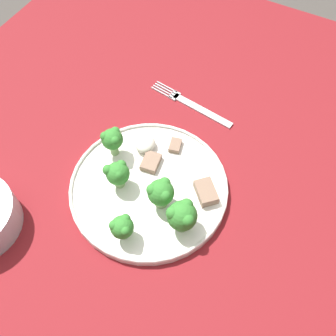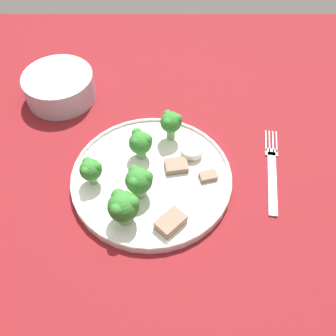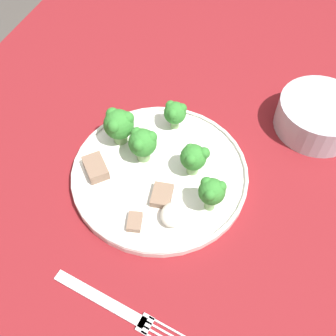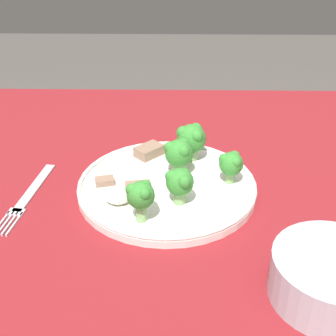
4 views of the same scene
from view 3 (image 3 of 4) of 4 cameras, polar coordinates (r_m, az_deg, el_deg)
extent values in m
plane|color=#4C4742|center=(1.36, 2.06, -19.28)|extent=(8.00, 8.00, 0.00)
cube|color=maroon|center=(0.67, 3.95, -0.42)|extent=(1.35, 1.00, 0.03)
cylinder|color=brown|center=(1.46, -6.28, 14.19)|extent=(0.06, 0.06, 0.74)
cylinder|color=white|center=(0.64, -1.19, -0.87)|extent=(0.28, 0.28, 0.01)
torus|color=white|center=(0.63, -1.21, -0.40)|extent=(0.28, 0.28, 0.01)
cube|color=silver|center=(0.56, -9.89, -18.15)|extent=(0.03, 0.14, 0.00)
cube|color=silver|center=(0.54, -3.34, -21.68)|extent=(0.03, 0.02, 0.00)
cube|color=silver|center=(0.54, -0.43, -22.73)|extent=(0.01, 0.05, 0.00)
cube|color=silver|center=(0.54, -0.07, -22.11)|extent=(0.01, 0.05, 0.00)
cylinder|color=#B7BCC6|center=(0.74, 21.01, 7.11)|extent=(0.14, 0.14, 0.06)
cylinder|color=silver|center=(0.74, 20.92, 6.90)|extent=(0.12, 0.12, 0.04)
cylinder|color=#7FA866|center=(0.64, -3.59, 2.16)|extent=(0.02, 0.02, 0.02)
sphere|color=#337F2D|center=(0.62, -3.71, 3.69)|extent=(0.05, 0.05, 0.05)
sphere|color=#337F2D|center=(0.61, -4.26, 3.37)|extent=(0.02, 0.02, 0.02)
sphere|color=#337F2D|center=(0.61, -2.50, 4.48)|extent=(0.02, 0.02, 0.02)
sphere|color=#337F2D|center=(0.62, -4.55, 5.03)|extent=(0.02, 0.02, 0.02)
cylinder|color=#7FA866|center=(0.59, 6.13, -4.88)|extent=(0.02, 0.02, 0.03)
sphere|color=#337F2D|center=(0.57, 6.38, -3.41)|extent=(0.04, 0.04, 0.04)
sphere|color=#337F2D|center=(0.55, 6.12, -3.90)|extent=(0.02, 0.02, 0.02)
sphere|color=#337F2D|center=(0.56, 7.64, -2.73)|extent=(0.02, 0.02, 0.02)
sphere|color=#337F2D|center=(0.56, 5.62, -2.15)|extent=(0.02, 0.02, 0.02)
cylinder|color=#7FA866|center=(0.63, 3.92, 0.05)|extent=(0.02, 0.02, 0.02)
sphere|color=#337F2D|center=(0.61, 4.05, 1.46)|extent=(0.04, 0.04, 0.04)
sphere|color=#337F2D|center=(0.59, 3.73, 1.11)|extent=(0.02, 0.02, 0.02)
sphere|color=#337F2D|center=(0.60, 5.26, 2.17)|extent=(0.02, 0.02, 0.02)
sphere|color=#337F2D|center=(0.60, 3.29, 2.72)|extent=(0.02, 0.02, 0.02)
cylinder|color=#7FA866|center=(0.67, -6.91, 4.69)|extent=(0.02, 0.02, 0.02)
sphere|color=#337F2D|center=(0.65, -7.16, 6.32)|extent=(0.05, 0.05, 0.05)
sphere|color=#337F2D|center=(0.63, -7.82, 6.05)|extent=(0.02, 0.02, 0.02)
sphere|color=#337F2D|center=(0.64, -5.92, 7.19)|extent=(0.02, 0.02, 0.02)
sphere|color=#337F2D|center=(0.65, -8.05, 7.72)|extent=(0.02, 0.02, 0.02)
cylinder|color=#7FA866|center=(0.69, 1.00, 6.64)|extent=(0.01, 0.01, 0.02)
sphere|color=#337F2D|center=(0.67, 1.02, 8.00)|extent=(0.04, 0.04, 0.04)
sphere|color=#337F2D|center=(0.66, 0.70, 7.85)|extent=(0.02, 0.02, 0.02)
sphere|color=#337F2D|center=(0.67, 2.02, 8.64)|extent=(0.02, 0.02, 0.02)
sphere|color=#337F2D|center=(0.67, 0.38, 9.06)|extent=(0.02, 0.02, 0.02)
cube|color=#846651|center=(0.60, -0.89, -3.99)|extent=(0.04, 0.04, 0.01)
cube|color=#846651|center=(0.58, -4.86, -7.78)|extent=(0.03, 0.03, 0.01)
cube|color=#846651|center=(0.64, -10.46, 0.03)|extent=(0.06, 0.06, 0.02)
ellipsoid|color=silver|center=(0.58, 1.18, -6.89)|extent=(0.04, 0.04, 0.02)
camera|label=1|loc=(0.72, -16.00, 60.84)|focal=42.00mm
camera|label=2|loc=(0.63, -58.85, 40.67)|focal=42.00mm
camera|label=4|loc=(0.61, 72.07, 6.00)|focal=50.00mm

